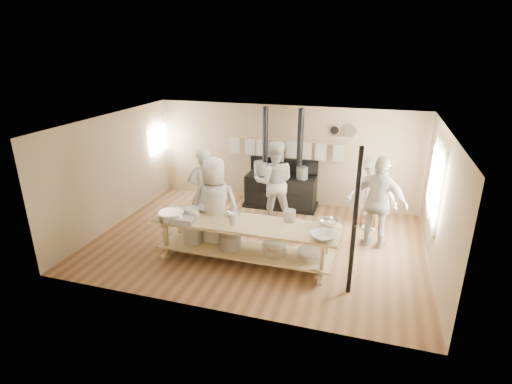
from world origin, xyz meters
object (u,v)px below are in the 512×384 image
cook_center (215,205)px  cook_right (379,203)px  stove (281,188)px  roasting_pan (182,219)px  cook_far_left (204,192)px  cook_left (274,182)px  cook_by_window (372,193)px  prep_table (244,238)px  chair (371,216)px

cook_center → cook_right: 3.36m
stove → roasting_pan: size_ratio=5.22×
cook_far_left → roasting_pan: size_ratio=3.92×
stove → cook_left: bearing=-86.3°
stove → cook_by_window: bearing=-18.3°
cook_left → cook_center: bearing=51.6°
cook_right → stove: bearing=-18.6°
cook_by_window → prep_table: bearing=-128.8°
stove → cook_right: 2.95m
chair → cook_center: bearing=-123.4°
cook_right → prep_table: bearing=44.8°
cook_far_left → cook_right: bearing=150.5°
prep_table → cook_far_left: cook_far_left is taller
prep_table → cook_center: size_ratio=1.81×
cook_right → roasting_pan: cook_right is taller
stove → cook_far_left: bearing=-122.4°
stove → cook_left: (0.06, -0.96, 0.47)m
cook_center → chair: size_ratio=2.39×
cook_left → cook_right: bearing=151.1°
stove → cook_by_window: stove is taller
chair → roasting_pan: bearing=-119.8°
prep_table → cook_right: size_ratio=1.81×
cook_by_window → cook_right: bearing=-73.5°
chair → stove: bearing=-171.7°
prep_table → roasting_pan: size_ratio=7.23×
cook_far_left → cook_left: size_ratio=0.98×
prep_table → roasting_pan: roasting_pan is taller
cook_left → chair: cook_left is taller
cook_left → cook_center: (-0.79, -1.75, 0.00)m
stove → cook_by_window: 2.45m
cook_center → roasting_pan: 0.77m
cook_right → roasting_pan: bearing=40.6°
prep_table → cook_by_window: bearing=44.5°
stove → cook_center: (-0.73, -2.71, 0.47)m
cook_far_left → cook_right: size_ratio=0.98×
roasting_pan → cook_by_window: bearing=36.9°
cook_far_left → cook_by_window: cook_far_left is taller
prep_table → cook_left: bearing=88.2°
cook_far_left → cook_right: (3.71, 0.41, 0.02)m
cook_center → roasting_pan: size_ratio=4.00×
cook_by_window → roasting_pan: size_ratio=3.60×
cook_center → chair: cook_center is taller
cook_by_window → chair: bearing=85.6°
cook_right → cook_by_window: cook_right is taller
roasting_pan → cook_far_left: bearing=95.2°
cook_left → cook_right: same height
cook_right → chair: size_ratio=2.39×
chair → roasting_pan: 4.52m
cook_left → roasting_pan: size_ratio=3.99×
prep_table → cook_center: (-0.73, 0.31, 0.48)m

